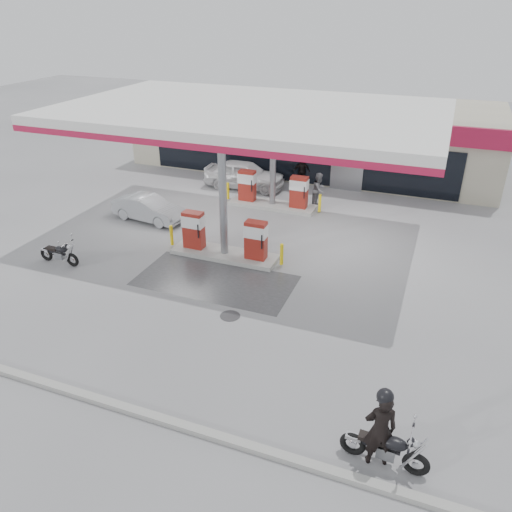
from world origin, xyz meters
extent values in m
plane|color=gray|center=(0.00, 0.00, 0.00)|extent=(90.00, 90.00, 0.00)
cube|color=#4C4C4F|center=(0.50, 0.00, 0.00)|extent=(6.00, 3.00, 0.00)
cylinder|color=#38383A|center=(2.00, -2.00, 0.00)|extent=(0.70, 0.70, 0.01)
cube|color=gray|center=(0.00, -7.00, 0.07)|extent=(28.00, 0.25, 0.15)
cube|color=#B7B099|center=(0.00, 16.00, 2.00)|extent=(22.00, 8.00, 4.00)
cube|color=black|center=(0.00, 11.97, 1.40)|extent=(18.00, 0.10, 2.60)
cube|color=#A61437|center=(0.00, 11.90, 3.50)|extent=(22.00, 0.25, 1.00)
cube|color=navy|center=(7.00, 11.85, 3.50)|extent=(3.50, 0.12, 0.80)
cube|color=gray|center=(3.00, 11.93, 1.10)|extent=(1.80, 0.14, 2.20)
cube|color=silver|center=(0.00, 5.00, 5.30)|extent=(16.00, 10.00, 0.60)
cube|color=#A61437|center=(0.00, 0.05, 5.12)|extent=(16.00, 0.12, 0.24)
cube|color=#A61437|center=(0.00, 9.95, 5.12)|extent=(16.00, 0.12, 0.24)
cylinder|color=gray|center=(0.00, 2.00, 2.59)|extent=(0.32, 0.32, 5.00)
cylinder|color=gray|center=(0.00, 8.00, 2.59)|extent=(0.32, 0.32, 5.00)
cube|color=#9E9E99|center=(0.00, 2.00, 0.09)|extent=(4.50, 1.30, 0.18)
cube|color=maroon|center=(-1.40, 2.00, 0.98)|extent=(0.85, 0.48, 1.60)
cube|color=maroon|center=(1.40, 2.00, 0.98)|extent=(0.85, 0.48, 1.60)
cube|color=silver|center=(-1.40, 2.00, 1.38)|extent=(0.88, 0.52, 0.50)
cube|color=silver|center=(1.40, 2.00, 1.38)|extent=(0.88, 0.52, 0.50)
cylinder|color=yellow|center=(-2.50, 2.00, 0.54)|extent=(0.14, 0.14, 0.90)
cylinder|color=yellow|center=(2.50, 2.00, 0.54)|extent=(0.14, 0.14, 0.90)
cube|color=#9E9E99|center=(0.00, 8.00, 0.09)|extent=(4.50, 1.30, 0.18)
cube|color=maroon|center=(-1.40, 8.00, 0.98)|extent=(0.85, 0.48, 1.60)
cube|color=maroon|center=(1.40, 8.00, 0.98)|extent=(0.85, 0.48, 1.60)
cube|color=silver|center=(-1.40, 8.00, 1.38)|extent=(0.88, 0.52, 0.50)
cube|color=silver|center=(1.40, 8.00, 1.38)|extent=(0.88, 0.52, 0.50)
cylinder|color=yellow|center=(-2.50, 8.00, 0.54)|extent=(0.14, 0.14, 0.90)
cylinder|color=yellow|center=(2.50, 8.00, 0.54)|extent=(0.14, 0.14, 0.90)
torus|color=black|center=(8.46, -6.31, 0.31)|extent=(0.63, 0.17, 0.63)
torus|color=black|center=(7.02, -6.25, 0.31)|extent=(0.63, 0.17, 0.63)
cube|color=gray|center=(7.78, -6.28, 0.40)|extent=(0.43, 0.27, 0.31)
cube|color=black|center=(7.62, -6.28, 0.50)|extent=(0.94, 0.15, 0.08)
ellipsoid|color=black|center=(7.93, -6.29, 0.73)|extent=(0.60, 0.36, 0.29)
cube|color=black|center=(7.41, -6.27, 0.67)|extent=(0.59, 0.28, 0.10)
cylinder|color=silver|center=(8.25, -6.30, 1.04)|extent=(0.07, 0.80, 0.04)
sphere|color=silver|center=(8.37, -6.31, 0.92)|extent=(0.19, 0.19, 0.19)
cylinder|color=silver|center=(7.26, -6.11, 0.29)|extent=(0.94, 0.13, 0.08)
imported|color=black|center=(7.58, -6.27, 1.01)|extent=(0.86, 0.70, 2.03)
torus|color=black|center=(-5.32, -1.02, 0.29)|extent=(0.58, 0.15, 0.58)
torus|color=black|center=(-6.66, -0.99, 0.29)|extent=(0.58, 0.15, 0.58)
cube|color=gray|center=(-5.95, -1.00, 0.37)|extent=(0.39, 0.24, 0.29)
cube|color=black|center=(-6.10, -1.00, 0.46)|extent=(0.87, 0.12, 0.08)
ellipsoid|color=black|center=(-5.81, -1.00, 0.68)|extent=(0.55, 0.32, 0.27)
cube|color=black|center=(-6.29, -0.99, 0.62)|extent=(0.54, 0.24, 0.10)
cylinder|color=silver|center=(-5.52, -1.01, 0.97)|extent=(0.05, 0.74, 0.03)
sphere|color=silver|center=(-5.40, -1.01, 0.85)|extent=(0.17, 0.17, 0.17)
cylinder|color=silver|center=(-6.43, -0.85, 0.27)|extent=(0.87, 0.10, 0.08)
imported|color=silver|center=(-2.46, 10.20, 0.78)|extent=(4.65, 2.07, 1.55)
imported|color=#5E5E63|center=(2.17, 9.00, 0.88)|extent=(0.82, 0.97, 1.76)
imported|color=#A0A3A8|center=(-5.01, 4.20, 0.60)|extent=(3.79, 1.70, 1.21)
imported|color=#551214|center=(-4.50, 14.00, 0.61)|extent=(4.57, 3.30, 1.23)
imported|color=black|center=(0.43, 11.80, 0.81)|extent=(1.03, 0.65, 1.63)
camera|label=1|loc=(7.91, -14.87, 9.59)|focal=35.00mm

